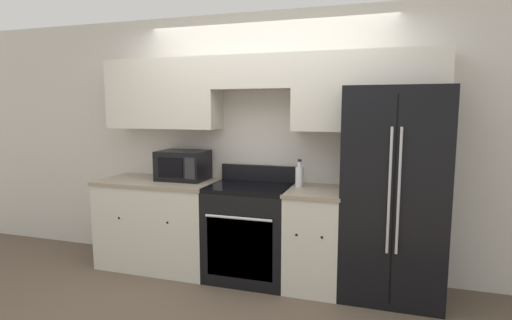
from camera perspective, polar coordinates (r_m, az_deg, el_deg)
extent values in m
plane|color=brown|center=(3.82, -1.47, -18.21)|extent=(12.00, 12.00, 0.00)
cube|color=beige|center=(4.09, 1.47, 2.46)|extent=(8.00, 0.06, 2.60)
cube|color=beige|center=(4.32, -13.04, 9.13)|extent=(1.20, 0.33, 0.71)
cube|color=beige|center=(3.93, -0.21, 12.37)|extent=(0.78, 0.33, 0.32)
cube|color=beige|center=(3.73, 15.68, 9.37)|extent=(1.33, 0.33, 0.71)
cube|color=beige|center=(4.35, -13.57, -8.98)|extent=(1.20, 0.62, 0.88)
cube|color=gray|center=(4.25, -13.75, -3.04)|extent=(1.23, 0.64, 0.03)
sphere|color=black|center=(4.22, -18.96, -7.83)|extent=(0.03, 0.03, 0.03)
sphere|color=black|center=(3.93, -12.51, -8.71)|extent=(0.03, 0.03, 0.03)
cube|color=beige|center=(3.81, 8.37, -11.22)|extent=(0.48, 0.62, 0.88)
cube|color=gray|center=(3.69, 8.50, -4.46)|extent=(0.51, 0.64, 0.03)
sphere|color=black|center=(3.50, 5.82, -10.59)|extent=(0.03, 0.03, 0.03)
sphere|color=black|center=(3.47, 9.40, -10.83)|extent=(0.03, 0.03, 0.03)
cube|color=black|center=(3.95, -0.89, -10.49)|extent=(0.78, 0.62, 0.88)
cube|color=black|center=(3.69, -2.41, -12.51)|extent=(0.63, 0.01, 0.56)
cube|color=black|center=(3.84, -0.91, -3.97)|extent=(0.78, 0.62, 0.04)
cube|color=black|center=(4.08, 0.33, -1.86)|extent=(0.78, 0.04, 0.16)
cylinder|color=silver|center=(3.58, -2.58, -8.29)|extent=(0.63, 0.02, 0.02)
cube|color=black|center=(3.72, 18.90, -4.41)|extent=(0.85, 0.77, 1.83)
cube|color=black|center=(3.35, 19.05, -5.70)|extent=(0.01, 0.01, 1.68)
cylinder|color=#B7B7BC|center=(3.30, 18.52, -4.23)|extent=(0.02, 0.02, 1.01)
cylinder|color=#B7B7BC|center=(3.30, 19.74, -4.27)|extent=(0.02, 0.02, 1.01)
cube|color=black|center=(4.19, -10.35, -0.74)|extent=(0.49, 0.37, 0.30)
cube|color=black|center=(4.05, -12.16, -1.07)|extent=(0.27, 0.01, 0.20)
cube|color=#262628|center=(3.95, -9.44, -1.22)|extent=(0.11, 0.01, 0.21)
cylinder|color=silver|center=(3.78, 6.21, -2.42)|extent=(0.08, 0.08, 0.19)
cylinder|color=silver|center=(3.76, 6.24, -0.61)|extent=(0.03, 0.03, 0.05)
cylinder|color=black|center=(3.76, 6.25, -0.06)|extent=(0.04, 0.04, 0.02)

